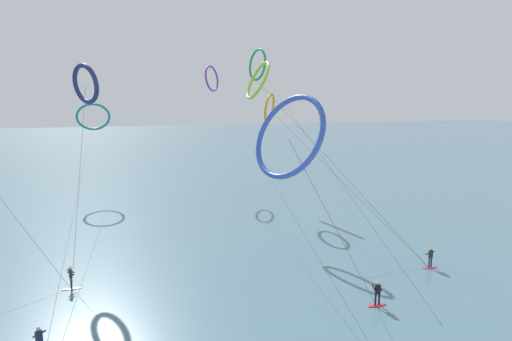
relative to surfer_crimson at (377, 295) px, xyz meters
name	(u,v)px	position (x,y,z in m)	size (l,w,h in m)	color
sea_water	(163,150)	(-6.49, 91.29, -0.78)	(400.00, 200.00, 0.08)	slate
surfer_crimson	(377,295)	(0.00, 0.00, 0.00)	(1.40, 0.58, 1.70)	red
surfer_magenta	(430,259)	(7.64, 4.48, 0.00)	(1.40, 0.63, 1.70)	#CC288E
surfer_ivory	(71,279)	(-19.68, 8.52, 0.00)	(1.40, 0.60, 1.70)	silver
kite_navy	(85,84)	(-18.74, 19.45, 14.05)	(3.01, 12.74, 16.76)	navy
kite_teal	(93,117)	(-19.70, 40.66, 10.15)	(4.73, 49.34, 12.99)	teal
kite_emerald	(258,65)	(3.18, 38.10, 17.45)	(1.91, 44.18, 20.65)	#199351
kite_violet	(212,79)	(-2.59, 42.94, 15.60)	(3.15, 52.97, 18.48)	purple
kite_cobalt	(289,136)	(-6.52, -0.37, 10.68)	(8.66, 5.69, 13.92)	#2647B7
kite_lime	(258,81)	(-1.39, 22.71, 14.66)	(10.33, 20.62, 17.63)	#8CC62D
kite_amber	(270,108)	(1.74, 28.06, 11.52)	(7.33, 25.45, 14.27)	orange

